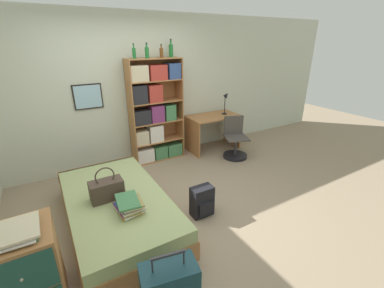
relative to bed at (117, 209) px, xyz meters
name	(u,v)px	position (x,y,z in m)	size (l,w,h in m)	color
ground_plane	(169,205)	(0.70, -0.02, -0.19)	(14.00, 14.00, 0.00)	gray
wall_back	(123,92)	(0.70, 1.70, 1.11)	(10.00, 0.09, 2.60)	beige
bed	(117,209)	(0.00, 0.00, 0.00)	(1.12, 2.06, 0.39)	#A36B3D
handbag	(107,189)	(-0.09, -0.02, 0.32)	(0.38, 0.20, 0.41)	#47382D
book_stack_on_bed	(129,205)	(0.06, -0.39, 0.27)	(0.29, 0.37, 0.14)	gold
dresser	(28,272)	(-0.91, -0.75, 0.20)	(0.49, 0.54, 0.77)	#A36B3D
magazine_pile_on_dresser	(17,232)	(-0.90, -0.77, 0.61)	(0.31, 0.37, 0.06)	#427A4C
bookcase	(154,113)	(1.15, 1.48, 0.72)	(0.96, 0.33, 1.86)	#A36B3D
bottle_green	(134,53)	(0.86, 1.45, 1.76)	(0.06, 0.06, 0.23)	#1E6B2D
bottle_brown	(147,52)	(1.08, 1.45, 1.76)	(0.07, 0.07, 0.24)	#1E6B2D
bottle_clear	(161,53)	(1.34, 1.44, 1.75)	(0.06, 0.06, 0.22)	brown
bottle_blue	(171,50)	(1.56, 1.53, 1.79)	(0.07, 0.07, 0.30)	#1E6B2D
desk	(213,126)	(2.39, 1.35, 0.30)	(1.05, 0.61, 0.72)	#A36B3D
desk_lamp	(226,99)	(2.68, 1.34, 0.84)	(0.16, 0.11, 0.46)	black
desk_chair	(235,145)	(2.53, 0.80, 0.05)	(0.54, 0.54, 0.79)	black
backpack	(202,202)	(0.99, -0.42, 0.01)	(0.29, 0.20, 0.41)	black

